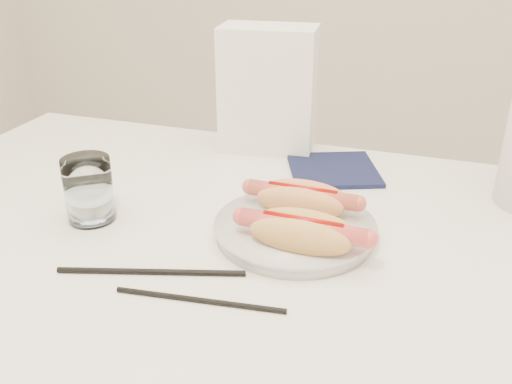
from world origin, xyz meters
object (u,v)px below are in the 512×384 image
(table, at_px, (236,279))
(napkin_box, at_px, (268,90))
(plate, at_px, (295,231))
(water_glass, at_px, (89,190))
(hotdog_left, at_px, (302,199))
(hotdog_right, at_px, (303,232))

(table, distance_m, napkin_box, 0.40)
(plate, height_order, water_glass, water_glass)
(hotdog_left, distance_m, water_glass, 0.31)
(plate, xyz_separation_m, water_glass, (-0.29, -0.05, 0.04))
(hotdog_left, relative_size, napkin_box, 0.70)
(hotdog_right, relative_size, napkin_box, 0.73)
(table, bearing_deg, napkin_box, 100.27)
(water_glass, bearing_deg, table, 0.89)
(plate, distance_m, water_glass, 0.30)
(table, distance_m, plate, 0.11)
(hotdog_right, bearing_deg, plate, 116.09)
(table, height_order, water_glass, water_glass)
(plate, relative_size, hotdog_right, 1.29)
(plate, distance_m, hotdog_left, 0.05)
(hotdog_right, bearing_deg, napkin_box, 115.87)
(hotdog_right, height_order, napkin_box, napkin_box)
(table, distance_m, hotdog_left, 0.15)
(table, bearing_deg, hotdog_left, 49.08)
(hotdog_right, bearing_deg, hotdog_left, 106.59)
(table, height_order, hotdog_right, hotdog_right)
(table, height_order, napkin_box, napkin_box)
(hotdog_left, height_order, napkin_box, napkin_box)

